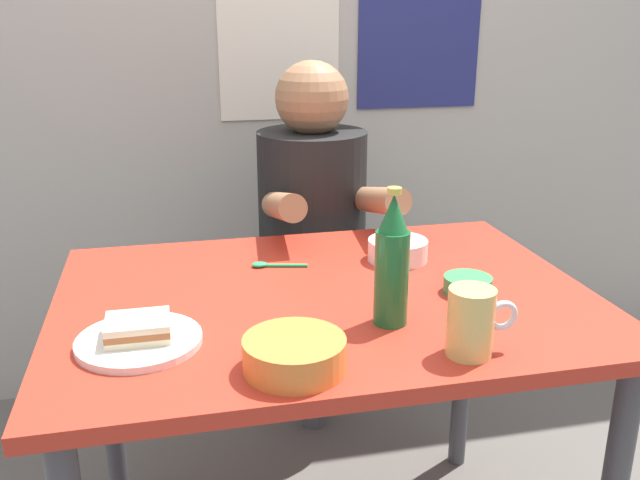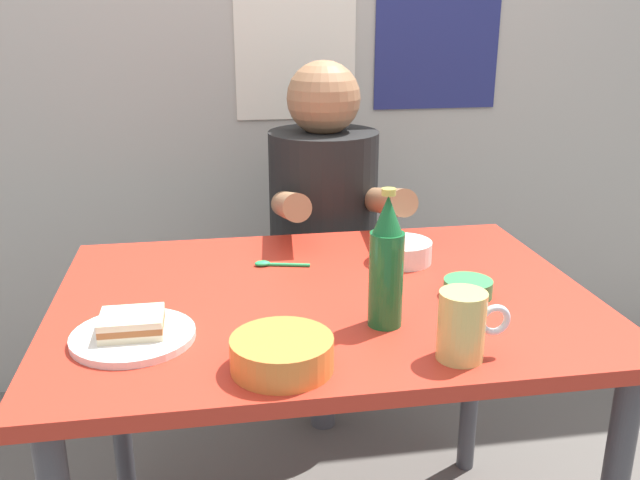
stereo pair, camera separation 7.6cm
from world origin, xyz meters
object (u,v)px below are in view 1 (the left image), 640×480
(stool, at_px, (313,328))
(beer_bottle, at_px, (392,264))
(sandwich, at_px, (138,328))
(beer_mug, at_px, (472,322))
(person_seated, at_px, (313,201))
(rice_bowl_white, at_px, (398,249))
(dining_table, at_px, (325,333))
(plate_orange, at_px, (139,341))

(stool, relative_size, beer_bottle, 1.72)
(sandwich, bearing_deg, beer_mug, -16.14)
(person_seated, xyz_separation_m, beer_bottle, (-0.02, -0.78, 0.09))
(beer_mug, xyz_separation_m, beer_bottle, (-0.09, 0.15, 0.06))
(person_seated, distance_m, rice_bowl_white, 0.47)
(beer_bottle, bearing_deg, beer_mug, -57.52)
(sandwich, xyz_separation_m, beer_mug, (0.55, -0.16, 0.03))
(stool, distance_m, sandwich, 1.01)
(dining_table, relative_size, person_seated, 1.53)
(dining_table, height_order, beer_bottle, beer_bottle)
(dining_table, distance_m, rice_bowl_white, 0.29)
(plate_orange, height_order, sandwich, sandwich)
(sandwich, bearing_deg, beer_bottle, -1.48)
(beer_mug, bearing_deg, person_seated, 94.51)
(beer_mug, distance_m, beer_bottle, 0.18)
(dining_table, bearing_deg, beer_bottle, -62.35)
(rice_bowl_white, bearing_deg, person_seated, 102.60)
(beer_bottle, bearing_deg, plate_orange, 178.52)
(dining_table, xyz_separation_m, beer_mug, (0.18, -0.31, 0.15))
(sandwich, xyz_separation_m, rice_bowl_white, (0.58, 0.31, -0.00))
(dining_table, distance_m, beer_bottle, 0.28)
(stool, xyz_separation_m, rice_bowl_white, (0.10, -0.47, 0.42))
(rice_bowl_white, bearing_deg, plate_orange, -152.09)
(stool, relative_size, plate_orange, 2.05)
(beer_mug, bearing_deg, sandwich, 163.86)
(plate_orange, bearing_deg, rice_bowl_white, 27.91)
(dining_table, distance_m, person_seated, 0.64)
(dining_table, relative_size, sandwich, 10.00)
(dining_table, relative_size, stool, 2.44)
(beer_mug, xyz_separation_m, rice_bowl_white, (0.03, 0.47, -0.03))
(person_seated, xyz_separation_m, rice_bowl_white, (0.10, -0.46, 0.00))
(person_seated, height_order, sandwich, person_seated)
(rice_bowl_white, bearing_deg, dining_table, -143.59)
(beer_bottle, bearing_deg, rice_bowl_white, 68.80)
(plate_orange, relative_size, beer_bottle, 0.84)
(stool, xyz_separation_m, beer_mug, (0.07, -0.94, 0.45))
(plate_orange, height_order, beer_mug, beer_mug)
(stool, bearing_deg, rice_bowl_white, -77.69)
(sandwich, relative_size, beer_mug, 0.87)
(dining_table, height_order, beer_mug, beer_mug)
(sandwich, relative_size, rice_bowl_white, 0.79)
(stool, bearing_deg, plate_orange, -121.46)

